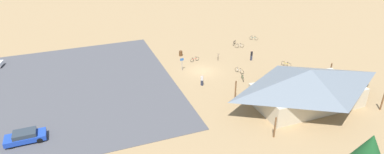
# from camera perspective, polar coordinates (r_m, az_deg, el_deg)

# --- Properties ---
(ground) EXTENTS (160.00, 160.00, 0.00)m
(ground) POSITION_cam_1_polar(r_m,az_deg,el_deg) (53.12, 1.83, 1.02)
(ground) COLOR #9E7F56
(ground) RESTS_ON ground
(parking_lot_asphalt) EXTENTS (43.77, 32.93, 0.05)m
(parking_lot_asphalt) POSITION_cam_1_polar(r_m,az_deg,el_deg) (51.64, -28.12, -3.13)
(parking_lot_asphalt) COLOR #4C4C51
(parking_lot_asphalt) RESTS_ON ground
(bike_pavilion) EXTENTS (16.59, 9.84, 5.03)m
(bike_pavilion) POSITION_cam_1_polar(r_m,az_deg,el_deg) (45.38, 19.51, -1.29)
(bike_pavilion) COLOR beige
(bike_pavilion) RESTS_ON ground
(trash_bin) EXTENTS (0.60, 0.60, 0.90)m
(trash_bin) POSITION_cam_1_polar(r_m,az_deg,el_deg) (58.82, -1.96, 4.11)
(trash_bin) COLOR brown
(trash_bin) RESTS_ON ground
(lot_sign) EXTENTS (0.56, 0.08, 2.20)m
(lot_sign) POSITION_cam_1_polar(r_m,az_deg,el_deg) (52.84, -1.75, 2.56)
(lot_sign) COLOR #99999E
(lot_sign) RESTS_ON ground
(pine_mideast) EXTENTS (3.65, 3.65, 6.04)m
(pine_mideast) POSITION_cam_1_polar(r_m,az_deg,el_deg) (33.18, 28.29, -11.36)
(pine_mideast) COLOR brown
(pine_mideast) RESTS_ON ground
(bicycle_teal_mid_cluster) EXTENTS (1.26, 1.19, 0.83)m
(bicycle_teal_mid_cluster) POSITION_cam_1_polar(r_m,az_deg,el_deg) (67.61, 10.63, 6.61)
(bicycle_teal_mid_cluster) COLOR black
(bicycle_teal_mid_cluster) RESTS_ON ground
(bicycle_red_yard_center) EXTENTS (1.71, 0.55, 0.81)m
(bicycle_red_yard_center) POSITION_cam_1_polar(r_m,az_deg,el_deg) (56.53, 0.47, 3.07)
(bicycle_red_yard_center) COLOR black
(bicycle_red_yard_center) RESTS_ON ground
(bicycle_silver_lone_west) EXTENTS (1.69, 0.60, 0.90)m
(bicycle_silver_lone_west) POSITION_cam_1_polar(r_m,az_deg,el_deg) (63.08, 8.20, 5.37)
(bicycle_silver_lone_west) COLOR black
(bicycle_silver_lone_west) RESTS_ON ground
(bicycle_purple_by_bin) EXTENTS (0.81, 1.56, 0.84)m
(bicycle_purple_by_bin) POSITION_cam_1_polar(r_m,az_deg,el_deg) (57.57, 4.52, 3.46)
(bicycle_purple_by_bin) COLOR black
(bicycle_purple_by_bin) RESTS_ON ground
(bicycle_green_back_row) EXTENTS (0.67, 1.75, 0.87)m
(bicycle_green_back_row) POSITION_cam_1_polar(r_m,az_deg,el_deg) (50.73, 8.74, -0.09)
(bicycle_green_back_row) COLOR black
(bicycle_green_back_row) RESTS_ON ground
(bicycle_yellow_yard_right) EXTENTS (0.89, 1.50, 0.79)m
(bicycle_yellow_yard_right) POSITION_cam_1_polar(r_m,az_deg,el_deg) (56.89, 15.98, 2.16)
(bicycle_yellow_yard_right) COLOR black
(bicycle_yellow_yard_right) RESTS_ON ground
(bicycle_white_edge_north) EXTENTS (0.76, 1.63, 0.83)m
(bicycle_white_edge_north) POSITION_cam_1_polar(r_m,az_deg,el_deg) (52.90, 8.18, 1.09)
(bicycle_white_edge_north) COLOR black
(bicycle_white_edge_north) RESTS_ON ground
(bicycle_black_trailside) EXTENTS (1.24, 1.33, 0.88)m
(bicycle_black_trailside) POSITION_cam_1_polar(r_m,az_deg,el_deg) (64.39, 7.33, 5.87)
(bicycle_black_trailside) COLOR black
(bicycle_black_trailside) RESTS_ON ground
(car_blue_mid_lot) EXTENTS (4.27, 1.86, 1.27)m
(car_blue_mid_lot) POSITION_cam_1_polar(r_m,az_deg,el_deg) (41.37, -26.88, -9.16)
(car_blue_mid_lot) COLOR #1E42B2
(car_blue_mid_lot) RESTS_ON parking_lot_asphalt
(visitor_by_pavilion) EXTENTS (0.36, 0.38, 1.70)m
(visitor_by_pavilion) POSITION_cam_1_polar(r_m,az_deg,el_deg) (48.37, 1.74, -0.50)
(visitor_by_pavilion) COLOR #2D3347
(visitor_by_pavilion) RESTS_ON ground
(visitor_at_bikes) EXTENTS (0.38, 0.36, 1.84)m
(visitor_at_bikes) POSITION_cam_1_polar(r_m,az_deg,el_deg) (57.63, 10.25, 3.76)
(visitor_at_bikes) COLOR #2D3347
(visitor_at_bikes) RESTS_ON ground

